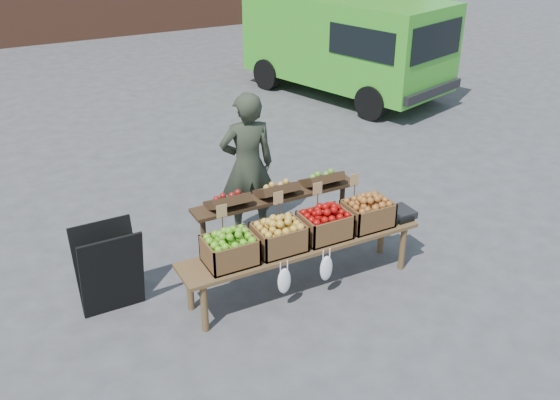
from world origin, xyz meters
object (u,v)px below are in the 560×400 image
vendor (247,166)px  display_bench (302,265)px  crate_russet_pears (279,237)px  crate_golden_apples (230,250)px  delivery_van (345,46)px  crate_red_apples (325,225)px  crate_green_apples (367,214)px  chalkboard_sign (110,270)px  weighing_scale (398,213)px  back_table (276,217)px

vendor → display_bench: size_ratio=0.68×
vendor → crate_russet_pears: size_ratio=3.66×
vendor → crate_golden_apples: (-0.85, -1.38, -0.21)m
delivery_van → crate_russet_pears: bearing=-145.6°
crate_red_apples → display_bench: bearing=180.0°
display_bench → crate_golden_apples: size_ratio=5.40×
crate_russet_pears → crate_red_apples: (0.55, 0.00, 0.00)m
delivery_van → crate_green_apples: (-3.44, -5.74, -0.29)m
delivery_van → crate_golden_apples: delivery_van is taller
crate_red_apples → crate_green_apples: 0.55m
delivery_van → chalkboard_sign: size_ratio=4.66×
chalkboard_sign → crate_green_apples: (2.73, -0.57, 0.23)m
weighing_scale → crate_green_apples: bearing=180.0°
crate_green_apples → weighing_scale: (0.43, 0.00, -0.10)m
display_bench → chalkboard_sign: bearing=163.4°
display_bench → crate_green_apples: size_ratio=5.40×
delivery_van → weighing_scale: delivery_van is taller
crate_green_apples → crate_red_apples: bearing=180.0°
crate_red_apples → delivery_van: bearing=55.2°
chalkboard_sign → weighing_scale: (3.15, -0.57, 0.13)m
back_table → crate_russet_pears: 0.82m
crate_golden_apples → crate_red_apples: size_ratio=1.00×
delivery_van → back_table: bearing=-147.2°
crate_red_apples → crate_green_apples: bearing=0.0°
vendor → chalkboard_sign: size_ratio=1.91×
weighing_scale → display_bench: bearing=180.0°
delivery_van → crate_red_apples: bearing=-142.1°
back_table → display_bench: (-0.07, -0.72, -0.24)m
crate_green_apples → weighing_scale: crate_green_apples is taller
vendor → weighing_scale: size_ratio=5.38×
chalkboard_sign → back_table: bearing=3.4°
crate_green_apples → weighing_scale: size_ratio=1.47×
crate_russet_pears → chalkboard_sign: bearing=160.8°
delivery_van → vendor: bearing=-151.5°
crate_golden_apples → back_table: bearing=38.8°
delivery_van → chalkboard_sign: bearing=-157.3°
crate_russet_pears → weighing_scale: size_ratio=1.47×
vendor → display_bench: bearing=100.1°
crate_russet_pears → delivery_van: bearing=51.6°
crate_red_apples → crate_green_apples: same height
back_table → crate_russet_pears: back_table is taller
display_bench → crate_green_apples: bearing=0.0°
display_bench → crate_green_apples: 0.93m
crate_russet_pears → crate_green_apples: size_ratio=1.00×
display_bench → crate_russet_pears: (-0.28, 0.00, 0.42)m
display_bench → crate_russet_pears: crate_russet_pears is taller
delivery_van → back_table: delivery_van is taller
delivery_van → weighing_scale: 6.50m
weighing_scale → crate_red_apples: bearing=180.0°
vendor → weighing_scale: bearing=142.6°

